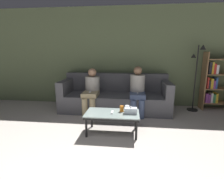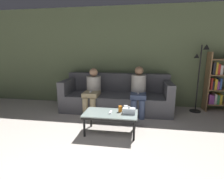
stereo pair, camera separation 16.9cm
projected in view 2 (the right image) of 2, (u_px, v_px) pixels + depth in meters
wall_back at (119, 57)px, 4.72m from camera, size 12.00×0.06×2.60m
couch at (116, 97)px, 4.42m from camera, size 2.65×0.93×0.90m
coffee_table at (111, 115)px, 3.13m from camera, size 0.96×0.53×0.39m
cup_near_left at (126, 108)px, 3.21m from camera, size 0.08×0.08×0.10m
cup_near_right at (120, 109)px, 3.16m from camera, size 0.07×0.07×0.11m
tissue_box at (129, 111)px, 3.07m from camera, size 0.22×0.12×0.13m
game_remote at (111, 112)px, 3.12m from camera, size 0.04×0.15×0.02m
bookshelf at (219, 83)px, 4.25m from camera, size 0.78×0.32×1.45m
standing_lamp at (200, 72)px, 4.13m from camera, size 0.31×0.26×1.62m
seated_person_left_end at (93, 89)px, 4.23m from camera, size 0.35×0.69×1.06m
seated_person_mid_left at (138, 89)px, 4.07m from camera, size 0.35×0.68×1.12m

